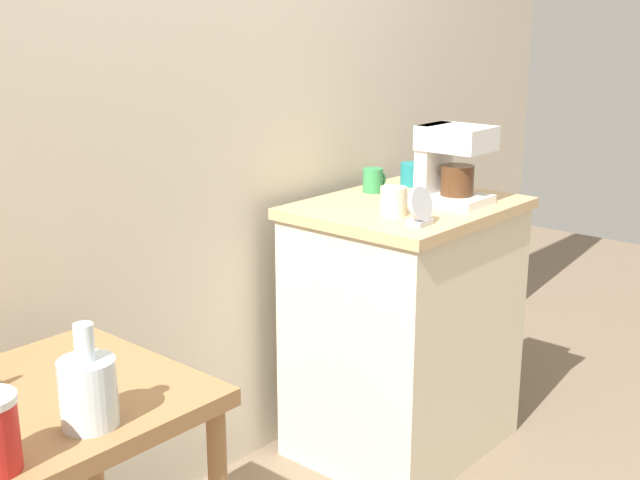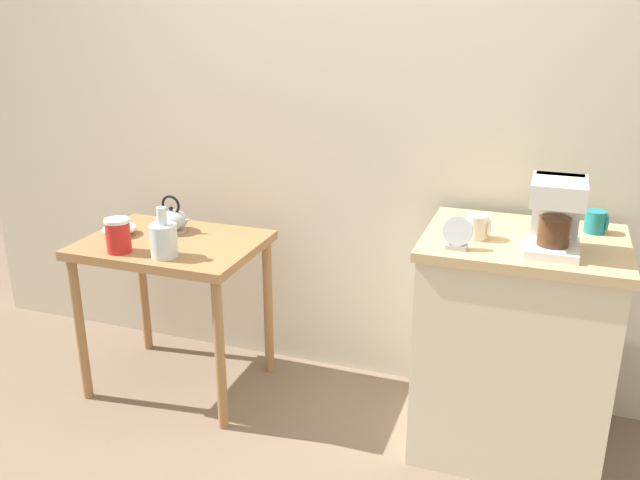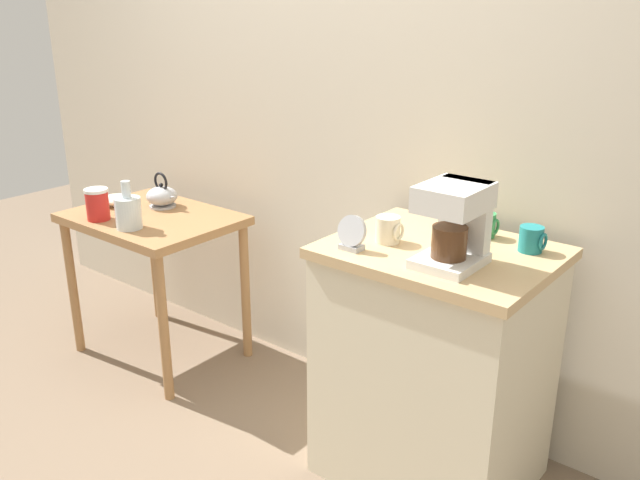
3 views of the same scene
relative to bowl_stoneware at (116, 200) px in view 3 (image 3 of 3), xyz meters
The scene contains 13 objects.
ground_plane 1.24m from the bowl_stoneware, ahead, with size 8.00×8.00×0.00m, color #7A6651.
back_wall 1.34m from the bowl_stoneware, 23.21° to the left, with size 4.40×0.10×2.80m, color beige.
wooden_table 0.29m from the bowl_stoneware, ahead, with size 0.78×0.57×0.73m.
kitchen_counter 1.78m from the bowl_stoneware, ahead, with size 0.74×0.59×0.90m.
bowl_stoneware is the anchor object (origin of this frame).
teakettle 0.24m from the bowl_stoneware, 31.80° to the left, with size 0.18×0.15×0.17m.
glass_carafe_vase 0.39m from the bowl_stoneware, 26.71° to the right, with size 0.11×0.11×0.21m.
canister_enamel 0.23m from the bowl_stoneware, 54.94° to the right, with size 0.11×0.11×0.15m.
coffee_maker 1.87m from the bowl_stoneware, ahead, with size 0.18×0.22×0.26m.
mug_small_cream 1.60m from the bowl_stoneware, ahead, with size 0.09×0.08×0.09m.
mug_dark_teal 2.02m from the bowl_stoneware, ahead, with size 0.08×0.08×0.08m.
mug_tall_green 1.84m from the bowl_stoneware, ahead, with size 0.08×0.07×0.09m.
table_clock 1.55m from the bowl_stoneware, ahead, with size 0.11×0.05×0.12m.
Camera 3 is at (1.78, -1.83, 1.68)m, focal length 37.81 mm.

